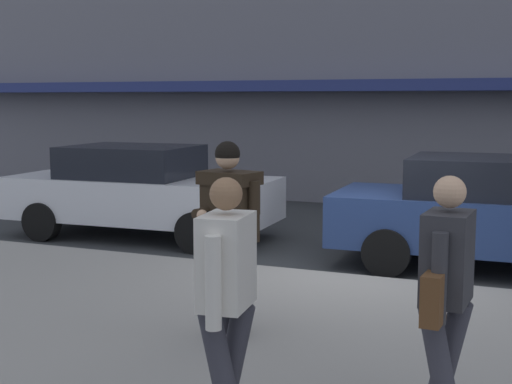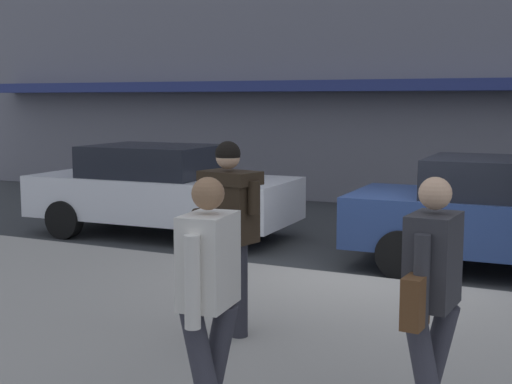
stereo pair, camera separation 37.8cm
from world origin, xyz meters
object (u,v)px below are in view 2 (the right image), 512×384
object	(u,v)px
parked_sedan_near	(160,190)
pedestrian_in_light_coat	(209,290)
pedestrian_with_bag	(431,290)
man_texting_on_phone	(230,217)

from	to	relation	value
parked_sedan_near	pedestrian_in_light_coat	size ratio (longest dim) A/B	2.68
pedestrian_in_light_coat	pedestrian_with_bag	world-z (taller)	same
man_texting_on_phone	pedestrian_with_bag	bearing A→B (deg)	-29.88
parked_sedan_near	pedestrian_with_bag	size ratio (longest dim) A/B	2.68
parked_sedan_near	pedestrian_with_bag	xyz separation A→B (m)	(5.75, -5.60, 0.32)
man_texting_on_phone	pedestrian_with_bag	distance (m)	2.42
parked_sedan_near	man_texting_on_phone	world-z (taller)	man_texting_on_phone
parked_sedan_near	pedestrian_in_light_coat	bearing A→B (deg)	-54.29
pedestrian_in_light_coat	pedestrian_with_bag	bearing A→B (deg)	25.42
parked_sedan_near	man_texting_on_phone	size ratio (longest dim) A/B	2.53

